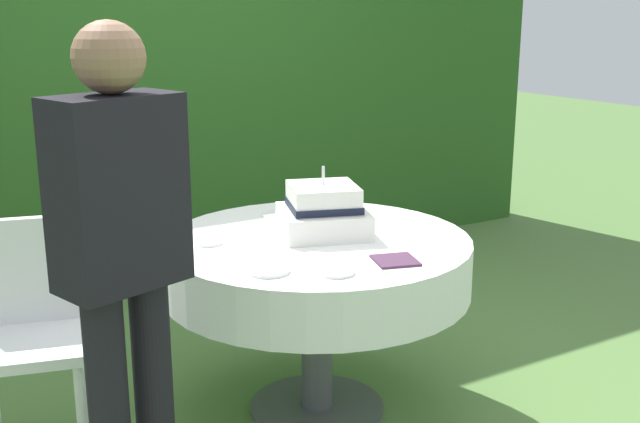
% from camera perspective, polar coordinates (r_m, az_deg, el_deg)
% --- Properties ---
extents(ground_plane, '(20.00, 20.00, 0.00)m').
position_cam_1_polar(ground_plane, '(3.37, -0.23, -14.22)').
color(ground_plane, '#547A3D').
extents(foliage_hedge, '(5.82, 0.50, 2.90)m').
position_cam_1_polar(foliage_hedge, '(4.91, -13.28, 12.22)').
color(foliage_hedge, '#28561E').
rests_on(foliage_hedge, ground_plane).
extents(cake_table, '(1.22, 1.22, 0.75)m').
position_cam_1_polar(cake_table, '(3.12, -0.24, -3.99)').
color(cake_table, '#4C4C51').
rests_on(cake_table, ground_plane).
extents(wedding_cake, '(0.43, 0.43, 0.28)m').
position_cam_1_polar(wedding_cake, '(3.12, 0.29, 0.03)').
color(wedding_cake, white).
rests_on(wedding_cake, cake_table).
extents(serving_plate_near, '(0.15, 0.15, 0.01)m').
position_cam_1_polar(serving_plate_near, '(2.69, -3.79, -4.34)').
color(serving_plate_near, white).
rests_on(serving_plate_near, cake_table).
extents(serving_plate_far, '(0.13, 0.13, 0.01)m').
position_cam_1_polar(serving_plate_far, '(2.67, 1.19, -4.44)').
color(serving_plate_far, white).
rests_on(serving_plate_far, cake_table).
extents(serving_plate_left, '(0.14, 0.14, 0.01)m').
position_cam_1_polar(serving_plate_left, '(3.40, -3.11, -0.27)').
color(serving_plate_left, white).
rests_on(serving_plate_left, cake_table).
extents(serving_plate_right, '(0.10, 0.10, 0.01)m').
position_cam_1_polar(serving_plate_right, '(3.03, -8.11, -2.27)').
color(serving_plate_right, white).
rests_on(serving_plate_right, cake_table).
extents(napkin_stack, '(0.19, 0.19, 0.01)m').
position_cam_1_polar(napkin_stack, '(2.81, 5.52, -3.58)').
color(napkin_stack, '#4C2D47').
rests_on(napkin_stack, cake_table).
extents(garden_chair, '(0.49, 0.49, 0.89)m').
position_cam_1_polar(garden_chair, '(3.04, -20.47, -7.31)').
color(garden_chair, white).
rests_on(garden_chair, ground_plane).
extents(standing_person, '(0.40, 0.30, 1.60)m').
position_cam_1_polar(standing_person, '(2.32, -14.25, -3.38)').
color(standing_person, black).
rests_on(standing_person, ground_plane).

